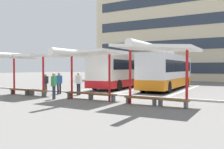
{
  "coord_description": "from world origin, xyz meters",
  "views": [
    {
      "loc": [
        9.2,
        -15.1,
        2.05
      ],
      "look_at": [
        -0.73,
        2.4,
        1.5
      ],
      "focal_mm": 38.56,
      "sensor_mm": 36.0,
      "label": 1
    }
  ],
  "objects_px": {
    "bench_1": "(38,91)",
    "waiting_passenger_0": "(59,82)",
    "waiting_passenger_2": "(45,82)",
    "waiting_shelter_1": "(87,55)",
    "waiting_shelter_2": "(155,49)",
    "bench_0": "(20,90)",
    "waiting_shelter_0": "(25,57)",
    "bench_2": "(80,94)",
    "bench_4": "(141,99)",
    "coach_bus_1": "(167,72)",
    "bench_3": "(102,95)",
    "waiting_passenger_3": "(79,82)",
    "bench_5": "(173,101)",
    "coach_bus_0": "(122,71)",
    "waiting_passenger_1": "(54,84)"
  },
  "relations": [
    {
      "from": "bench_1",
      "to": "waiting_shelter_0",
      "type": "bearing_deg",
      "value": -156.79
    },
    {
      "from": "bench_0",
      "to": "waiting_passenger_2",
      "type": "bearing_deg",
      "value": 63.42
    },
    {
      "from": "waiting_passenger_0",
      "to": "bench_4",
      "type": "bearing_deg",
      "value": -14.04
    },
    {
      "from": "coach_bus_0",
      "to": "waiting_passenger_0",
      "type": "xyz_separation_m",
      "value": [
        -1.46,
        -8.07,
        -0.77
      ]
    },
    {
      "from": "bench_1",
      "to": "waiting_passenger_1",
      "type": "bearing_deg",
      "value": -20.15
    },
    {
      "from": "waiting_shelter_1",
      "to": "waiting_passenger_3",
      "type": "height_order",
      "value": "waiting_shelter_1"
    },
    {
      "from": "coach_bus_1",
      "to": "waiting_passenger_0",
      "type": "bearing_deg",
      "value": -125.7
    },
    {
      "from": "bench_2",
      "to": "waiting_passenger_3",
      "type": "bearing_deg",
      "value": 129.26
    },
    {
      "from": "bench_0",
      "to": "bench_3",
      "type": "xyz_separation_m",
      "value": [
        7.27,
        0.21,
        0.0
      ]
    },
    {
      "from": "waiting_shelter_2",
      "to": "waiting_passenger_2",
      "type": "height_order",
      "value": "waiting_shelter_2"
    },
    {
      "from": "coach_bus_0",
      "to": "bench_4",
      "type": "bearing_deg",
      "value": -57.87
    },
    {
      "from": "bench_1",
      "to": "waiting_passenger_3",
      "type": "height_order",
      "value": "waiting_passenger_3"
    },
    {
      "from": "waiting_passenger_0",
      "to": "waiting_passenger_2",
      "type": "height_order",
      "value": "waiting_passenger_0"
    },
    {
      "from": "coach_bus_1",
      "to": "bench_3",
      "type": "distance_m",
      "value": 10.33
    },
    {
      "from": "waiting_shelter_0",
      "to": "waiting_shelter_1",
      "type": "height_order",
      "value": "waiting_shelter_1"
    },
    {
      "from": "coach_bus_1",
      "to": "waiting_shelter_0",
      "type": "height_order",
      "value": "coach_bus_1"
    },
    {
      "from": "waiting_shelter_2",
      "to": "bench_2",
      "type": "bearing_deg",
      "value": 173.45
    },
    {
      "from": "waiting_shelter_1",
      "to": "waiting_passenger_1",
      "type": "bearing_deg",
      "value": -163.08
    },
    {
      "from": "coach_bus_0",
      "to": "bench_1",
      "type": "height_order",
      "value": "coach_bus_0"
    },
    {
      "from": "coach_bus_1",
      "to": "waiting_passenger_3",
      "type": "height_order",
      "value": "coach_bus_1"
    },
    {
      "from": "coach_bus_1",
      "to": "waiting_passenger_2",
      "type": "bearing_deg",
      "value": -131.12
    },
    {
      "from": "waiting_passenger_0",
      "to": "waiting_passenger_3",
      "type": "distance_m",
      "value": 1.74
    },
    {
      "from": "waiting_shelter_0",
      "to": "waiting_passenger_3",
      "type": "distance_m",
      "value": 4.33
    },
    {
      "from": "coach_bus_0",
      "to": "bench_3",
      "type": "distance_m",
      "value": 10.44
    },
    {
      "from": "waiting_passenger_3",
      "to": "coach_bus_1",
      "type": "bearing_deg",
      "value": 61.97
    },
    {
      "from": "coach_bus_0",
      "to": "waiting_passenger_0",
      "type": "height_order",
      "value": "coach_bus_0"
    },
    {
      "from": "coach_bus_1",
      "to": "waiting_passenger_3",
      "type": "bearing_deg",
      "value": -118.03
    },
    {
      "from": "waiting_shelter_0",
      "to": "waiting_passenger_1",
      "type": "bearing_deg",
      "value": -8.49
    },
    {
      "from": "bench_4",
      "to": "bench_5",
      "type": "bearing_deg",
      "value": -1.43
    },
    {
      "from": "bench_3",
      "to": "waiting_passenger_2",
      "type": "height_order",
      "value": "waiting_passenger_2"
    },
    {
      "from": "bench_3",
      "to": "bench_5",
      "type": "relative_size",
      "value": 1.14
    },
    {
      "from": "bench_4",
      "to": "waiting_passenger_3",
      "type": "xyz_separation_m",
      "value": [
        -6.02,
        2.19,
        0.66
      ]
    },
    {
      "from": "coach_bus_1",
      "to": "waiting_shelter_2",
      "type": "height_order",
      "value": "coach_bus_1"
    },
    {
      "from": "bench_1",
      "to": "bench_4",
      "type": "bearing_deg",
      "value": -1.37
    },
    {
      "from": "waiting_shelter_1",
      "to": "waiting_passenger_2",
      "type": "xyz_separation_m",
      "value": [
        -5.48,
        1.88,
        -1.98
      ]
    },
    {
      "from": "waiting_shelter_1",
      "to": "waiting_shelter_2",
      "type": "relative_size",
      "value": 1.01
    },
    {
      "from": "bench_3",
      "to": "waiting_shelter_1",
      "type": "bearing_deg",
      "value": -161.33
    },
    {
      "from": "waiting_shelter_1",
      "to": "bench_5",
      "type": "height_order",
      "value": "waiting_shelter_1"
    },
    {
      "from": "bench_4",
      "to": "waiting_passenger_0",
      "type": "bearing_deg",
      "value": 165.96
    },
    {
      "from": "coach_bus_1",
      "to": "bench_0",
      "type": "xyz_separation_m",
      "value": [
        -8.4,
        -10.39,
        -1.33
      ]
    },
    {
      "from": "bench_5",
      "to": "waiting_shelter_2",
      "type": "bearing_deg",
      "value": -168.23
    },
    {
      "from": "bench_2",
      "to": "waiting_passenger_2",
      "type": "height_order",
      "value": "waiting_passenger_2"
    },
    {
      "from": "waiting_shelter_0",
      "to": "waiting_shelter_2",
      "type": "distance_m",
      "value": 10.02
    },
    {
      "from": "waiting_shelter_0",
      "to": "bench_2",
      "type": "bearing_deg",
      "value": 7.26
    },
    {
      "from": "bench_1",
      "to": "waiting_passenger_0",
      "type": "relative_size",
      "value": 1.04
    },
    {
      "from": "bench_0",
      "to": "waiting_passenger_3",
      "type": "height_order",
      "value": "waiting_passenger_3"
    },
    {
      "from": "waiting_passenger_0",
      "to": "waiting_passenger_3",
      "type": "relative_size",
      "value": 0.98
    },
    {
      "from": "waiting_shelter_0",
      "to": "bench_1",
      "type": "xyz_separation_m",
      "value": [
        0.9,
        0.39,
        -2.54
      ]
    },
    {
      "from": "waiting_shelter_0",
      "to": "waiting_passenger_2",
      "type": "height_order",
      "value": "waiting_shelter_0"
    },
    {
      "from": "bench_0",
      "to": "bench_4",
      "type": "distance_m",
      "value": 10.02
    }
  ]
}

